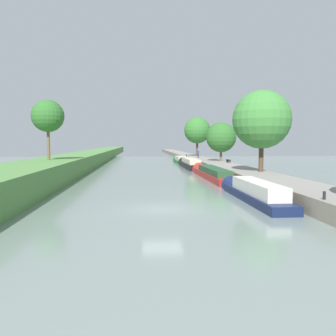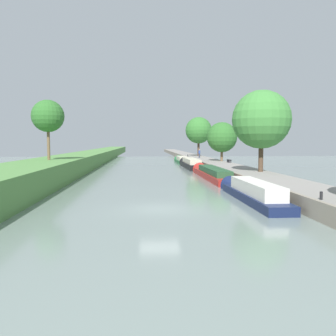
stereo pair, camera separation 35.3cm
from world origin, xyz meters
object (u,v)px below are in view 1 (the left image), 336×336
(person_walking, at_px, (198,153))
(mooring_bollard_near, at_px, (324,195))
(narrowboat_red, at_px, (211,173))
(mooring_bollard_far, at_px, (187,155))
(narrowboat_navy, at_px, (253,192))
(narrowboat_green, at_px, (180,160))
(park_bench, at_px, (228,160))
(narrowboat_black, at_px, (189,164))

(person_walking, distance_m, mooring_bollard_near, 51.67)
(narrowboat_red, relative_size, mooring_bollard_far, 37.95)
(narrowboat_navy, bearing_deg, mooring_bollard_far, 87.87)
(narrowboat_green, xyz_separation_m, park_bench, (5.29, -18.24, 0.87))
(narrowboat_red, height_order, narrowboat_black, narrowboat_black)
(narrowboat_black, bearing_deg, narrowboat_red, -89.39)
(narrowboat_green, height_order, park_bench, park_bench)
(narrowboat_black, height_order, narrowboat_green, narrowboat_black)
(narrowboat_black, bearing_deg, narrowboat_navy, -89.97)
(narrowboat_black, relative_size, mooring_bollard_near, 34.41)
(mooring_bollard_near, height_order, mooring_bollard_far, same)
(narrowboat_black, relative_size, person_walking, 9.33)
(mooring_bollard_far, bearing_deg, mooring_bollard_near, -90.00)
(narrowboat_navy, height_order, park_bench, park_bench)
(narrowboat_navy, distance_m, park_bench, 28.76)
(narrowboat_black, distance_m, mooring_bollard_near, 39.26)
(narrowboat_red, xyz_separation_m, narrowboat_black, (-0.18, 16.98, 0.09))
(narrowboat_green, bearing_deg, mooring_bollard_far, 67.41)
(narrowboat_green, xyz_separation_m, mooring_bollard_near, (1.86, -52.93, 0.75))
(narrowboat_black, distance_m, mooring_bollard_far, 18.30)
(narrowboat_green, height_order, mooring_bollard_far, mooring_bollard_far)
(narrowboat_navy, relative_size, narrowboat_green, 1.09)
(mooring_bollard_near, bearing_deg, narrowboat_navy, 106.41)
(narrowboat_navy, xyz_separation_m, mooring_bollard_far, (1.90, 50.95, 0.67))
(narrowboat_navy, bearing_deg, mooring_bollard_near, -73.59)
(narrowboat_navy, bearing_deg, narrowboat_green, 89.95)
(mooring_bollard_near, height_order, park_bench, park_bench)
(narrowboat_red, xyz_separation_m, person_walking, (3.31, 29.42, 1.37))
(narrowboat_black, bearing_deg, person_walking, 74.31)
(narrowboat_green, bearing_deg, mooring_bollard_near, -87.99)
(narrowboat_black, xyz_separation_m, park_bench, (5.35, -4.51, 0.75))
(narrowboat_navy, height_order, narrowboat_red, narrowboat_navy)
(narrowboat_green, distance_m, person_walking, 3.92)
(mooring_bollard_near, distance_m, park_bench, 34.86)
(narrowboat_navy, height_order, narrowboat_green, narrowboat_navy)
(narrowboat_red, relative_size, narrowboat_green, 1.50)
(mooring_bollard_near, bearing_deg, person_walking, 88.25)
(narrowboat_red, relative_size, narrowboat_black, 1.10)
(narrowboat_navy, distance_m, mooring_bollard_far, 50.99)
(narrowboat_black, xyz_separation_m, person_walking, (3.49, 12.44, 1.28))
(narrowboat_red, distance_m, mooring_bollard_near, 22.31)
(narrowboat_green, relative_size, mooring_bollard_far, 25.22)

